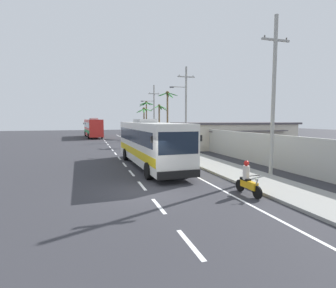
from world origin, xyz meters
TOP-DOWN VIEW (x-y plane):
  - ground_plane at (0.00, 0.00)m, footprint 160.00×160.00m
  - sidewalk_kerb at (6.80, 10.00)m, footprint 3.20×90.00m
  - lane_markings at (2.29, 14.41)m, footprint 3.94×71.00m
  - boundary_wall at (10.60, 14.00)m, footprint 0.24×60.00m
  - coach_bus_foreground at (1.81, 6.91)m, footprint 3.28×12.46m
  - coach_bus_far_lane at (-1.68, 41.90)m, footprint 3.68×12.64m
  - motorcycle_beside_bus at (4.57, -2.01)m, footprint 0.56×1.96m
  - motorcycle_trailing at (4.34, 16.61)m, footprint 0.56×1.96m
  - pedestrian_near_kerb at (6.02, 20.60)m, footprint 0.36×0.36m
  - pedestrian_midwalk at (6.41, 18.96)m, footprint 0.36×0.36m
  - utility_pole_nearest at (8.41, 1.11)m, footprint 2.00×0.24m
  - utility_pole_mid at (8.39, 16.38)m, footprint 3.08×0.24m
  - utility_pole_far at (8.32, 31.64)m, footprint 3.29×0.24m
  - palm_nearest at (10.41, 35.52)m, footprint 3.70×3.81m
  - palm_second at (7.72, 36.87)m, footprint 3.21×3.20m
  - palm_third at (8.80, 39.56)m, footprint 3.27×3.24m
  - palm_fourth at (8.41, 23.74)m, footprint 3.01×2.87m
  - roadside_building at (15.58, 17.23)m, footprint 15.68×7.03m

SIDE VIEW (x-z plane):
  - ground_plane at x=0.00m, z-range 0.00..0.00m
  - lane_markings at x=2.29m, z-range 0.00..0.01m
  - sidewalk_kerb at x=6.80m, z-range 0.00..0.14m
  - motorcycle_trailing at x=4.34m, z-range -0.15..1.47m
  - motorcycle_beside_bus at x=4.57m, z-range -0.16..1.49m
  - pedestrian_near_kerb at x=6.02m, z-range 0.17..1.79m
  - pedestrian_midwalk at x=6.41m, z-range 0.18..1.95m
  - boundary_wall at x=10.60m, z-range 0.00..2.51m
  - roadside_building at x=15.58m, z-range 0.02..3.26m
  - coach_bus_foreground at x=1.81m, z-range 0.08..3.74m
  - coach_bus_far_lane at x=-1.68m, z-range 0.08..3.95m
  - palm_second at x=7.72m, z-range 1.57..7.51m
  - palm_nearest at x=10.41m, z-range 1.34..7.84m
  - utility_pole_far at x=8.32m, z-range 0.26..9.79m
  - utility_pole_nearest at x=8.41m, z-range 0.18..10.18m
  - utility_pole_mid at x=8.39m, z-range 0.31..10.09m
  - palm_fourth at x=8.41m, z-range 1.65..9.36m
  - palm_third at x=8.80m, z-range 1.90..9.22m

